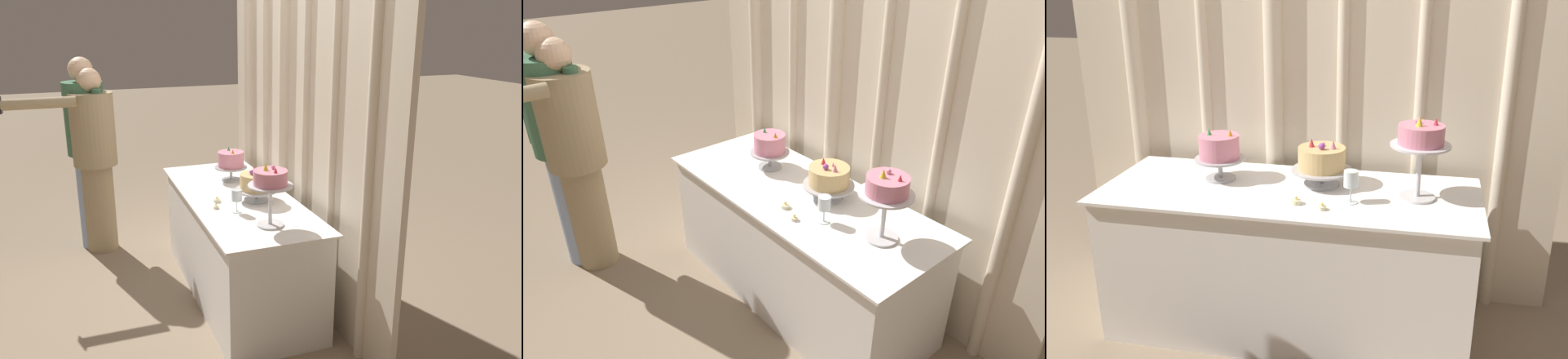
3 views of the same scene
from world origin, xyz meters
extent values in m
plane|color=gray|center=(0.00, 0.00, 0.00)|extent=(24.00, 24.00, 0.00)
cube|color=beige|center=(0.00, 0.56, 1.39)|extent=(2.60, 0.04, 2.78)
cylinder|color=beige|center=(-0.97, 0.54, 1.39)|extent=(0.10, 0.10, 2.78)
cylinder|color=beige|center=(-0.57, 0.54, 1.39)|extent=(0.06, 0.06, 2.78)
cylinder|color=beige|center=(-0.18, 0.54, 1.39)|extent=(0.10, 0.10, 2.78)
cylinder|color=beige|center=(0.18, 0.54, 1.39)|extent=(0.06, 0.06, 2.78)
cylinder|color=beige|center=(0.58, 0.54, 1.39)|extent=(0.06, 0.06, 2.78)
cylinder|color=beige|center=(1.00, 0.54, 1.39)|extent=(0.07, 0.07, 2.78)
cube|color=white|center=(0.00, 0.10, 0.36)|extent=(1.73, 0.65, 0.73)
cube|color=white|center=(0.00, 0.10, 0.73)|extent=(1.78, 0.70, 0.01)
cylinder|color=#B2B2B7|center=(-0.36, 0.17, 0.75)|extent=(0.15, 0.15, 0.01)
cylinder|color=#B2B2B7|center=(-0.36, 0.17, 0.80)|extent=(0.02, 0.02, 0.09)
cylinder|color=#B2B2B7|center=(-0.36, 0.17, 0.85)|extent=(0.25, 0.25, 0.01)
cylinder|color=pink|center=(-0.36, 0.17, 0.91)|extent=(0.20, 0.20, 0.11)
cone|color=orange|center=(-0.30, 0.17, 0.98)|extent=(0.02, 0.02, 0.03)
cone|color=green|center=(-0.41, 0.17, 0.98)|extent=(0.02, 0.02, 0.03)
cylinder|color=#B2B2B7|center=(0.14, 0.20, 0.75)|extent=(0.17, 0.17, 0.01)
cylinder|color=#B2B2B7|center=(0.14, 0.20, 0.78)|extent=(0.02, 0.02, 0.06)
cylinder|color=#B2B2B7|center=(0.14, 0.20, 0.82)|extent=(0.29, 0.29, 0.01)
cylinder|color=#DBB775|center=(0.14, 0.20, 0.88)|extent=(0.23, 0.23, 0.11)
cone|color=pink|center=(0.20, 0.18, 0.95)|extent=(0.03, 0.03, 0.04)
cone|color=pink|center=(0.15, 0.22, 0.94)|extent=(0.02, 0.02, 0.03)
cone|color=#DB333D|center=(0.09, 0.20, 0.95)|extent=(0.03, 0.03, 0.04)
sphere|color=purple|center=(0.15, 0.16, 0.95)|extent=(0.03, 0.03, 0.03)
cylinder|color=silver|center=(0.60, 0.12, 0.75)|extent=(0.16, 0.16, 0.01)
cylinder|color=silver|center=(0.60, 0.12, 0.87)|extent=(0.02, 0.02, 0.23)
cylinder|color=silver|center=(0.60, 0.12, 0.99)|extent=(0.27, 0.27, 0.01)
cylinder|color=pink|center=(0.60, 0.12, 1.04)|extent=(0.20, 0.20, 0.09)
cone|color=#DB333D|center=(0.66, 0.12, 1.10)|extent=(0.02, 0.02, 0.03)
sphere|color=pink|center=(0.58, 0.14, 1.10)|extent=(0.02, 0.02, 0.02)
cone|color=yellow|center=(0.59, 0.09, 1.11)|extent=(0.03, 0.03, 0.04)
cylinder|color=silver|center=(0.31, 0.00, 0.74)|extent=(0.06, 0.06, 0.00)
cylinder|color=silver|center=(0.31, 0.00, 0.78)|extent=(0.01, 0.01, 0.07)
cylinder|color=silver|center=(0.31, 0.00, 0.86)|extent=(0.07, 0.07, 0.07)
cylinder|color=beige|center=(0.08, -0.07, 0.75)|extent=(0.05, 0.05, 0.02)
sphere|color=#F9CC4C|center=(0.08, -0.07, 0.77)|extent=(0.01, 0.01, 0.01)
cylinder|color=beige|center=(0.20, -0.11, 0.75)|extent=(0.04, 0.04, 0.02)
sphere|color=#F9CC4C|center=(0.20, -0.11, 0.77)|extent=(0.01, 0.01, 0.01)
camera|label=1|loc=(3.39, -0.98, 1.94)|focal=37.05mm
camera|label=2|loc=(1.77, -1.48, 2.10)|focal=32.67mm
camera|label=3|loc=(0.62, -2.38, 1.72)|focal=39.86mm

